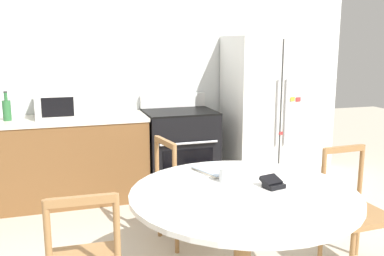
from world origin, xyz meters
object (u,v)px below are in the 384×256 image
at_px(microwave, 63,104).
at_px(oven_range, 180,150).
at_px(dining_chair_right, 354,213).
at_px(candle_glass, 226,176).
at_px(dining_chair_far, 183,192).
at_px(wallet, 272,183).
at_px(refrigerator, 266,111).
at_px(counter_bottle, 7,110).

bearing_deg(microwave, oven_range, -2.42).
relative_size(dining_chair_right, candle_glass, 9.45).
bearing_deg(candle_glass, oven_range, 83.10).
relative_size(microwave, dining_chair_far, 0.59).
bearing_deg(oven_range, wallet, -90.03).
bearing_deg(dining_chair_right, candle_glass, -5.28).
bearing_deg(refrigerator, wallet, -115.85).
bearing_deg(oven_range, candle_glass, -96.90).
xyz_separation_m(refrigerator, candle_glass, (-1.28, -1.96, -0.07)).
bearing_deg(microwave, candle_glass, -64.01).
bearing_deg(dining_chair_far, microwave, -155.30).
bearing_deg(dining_chair_far, refrigerator, 120.82).
xyz_separation_m(microwave, candle_glass, (1.00, -2.05, -0.24)).
bearing_deg(oven_range, dining_chair_far, -104.55).
height_order(oven_range, candle_glass, oven_range).
height_order(microwave, wallet, microwave).
xyz_separation_m(dining_chair_right, dining_chair_far, (-1.08, 0.80, 0.00)).
relative_size(microwave, candle_glass, 5.54).
relative_size(refrigerator, counter_bottle, 5.95).
xyz_separation_m(counter_bottle, wallet, (1.77, -2.22, -0.23)).
bearing_deg(microwave, dining_chair_far, -54.64).
bearing_deg(refrigerator, dining_chair_right, -97.99).
height_order(dining_chair_right, dining_chair_far, same).
relative_size(oven_range, microwave, 2.04).
height_order(microwave, dining_chair_right, microwave).
height_order(dining_chair_right, candle_glass, dining_chair_right).
relative_size(dining_chair_right, dining_chair_far, 1.00).
distance_m(refrigerator, dining_chair_right, 2.07).
xyz_separation_m(dining_chair_right, candle_glass, (-1.00, 0.05, 0.36)).
bearing_deg(counter_bottle, dining_chair_right, -39.43).
xyz_separation_m(oven_range, candle_glass, (-0.24, -1.99, 0.33)).
height_order(oven_range, counter_bottle, counter_bottle).
height_order(microwave, candle_glass, microwave).
bearing_deg(wallet, oven_range, 89.97).
relative_size(refrigerator, dining_chair_right, 1.92).
xyz_separation_m(counter_bottle, candle_glass, (1.53, -2.03, -0.21)).
bearing_deg(dining_chair_right, oven_range, -72.05).
relative_size(counter_bottle, wallet, 1.94).
xyz_separation_m(refrigerator, microwave, (-2.28, 0.09, 0.17)).
bearing_deg(microwave, counter_bottle, -178.06).
bearing_deg(dining_chair_far, oven_range, 154.79).
height_order(counter_bottle, wallet, counter_bottle).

